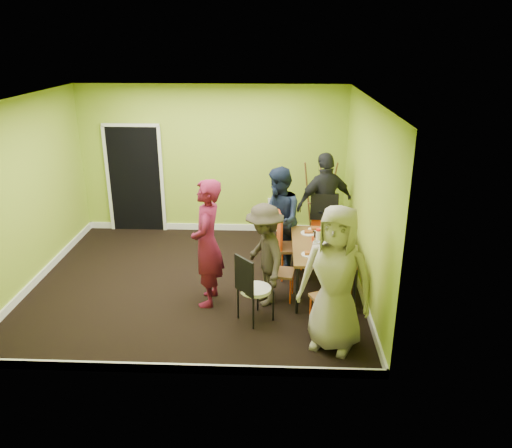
{
  "coord_description": "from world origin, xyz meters",
  "views": [
    {
      "loc": [
        1.21,
        -6.91,
        3.61
      ],
      "look_at": [
        0.92,
        0.0,
        0.98
      ],
      "focal_mm": 35.0,
      "sensor_mm": 36.0,
      "label": 1
    }
  ],
  "objects": [
    {
      "name": "ground",
      "position": [
        0.0,
        0.0,
        0.0
      ],
      "size": [
        5.0,
        5.0,
        0.0
      ],
      "primitive_type": "plane",
      "color": "black",
      "rests_on": "ground"
    },
    {
      "name": "room_walls",
      "position": [
        -0.02,
        0.04,
        0.99
      ],
      "size": [
        5.04,
        4.54,
        2.82
      ],
      "color": "#9ABD30",
      "rests_on": "ground"
    },
    {
      "name": "dining_table",
      "position": [
        1.91,
        -0.18,
        0.7
      ],
      "size": [
        0.9,
        1.5,
        0.75
      ],
      "color": "black",
      "rests_on": "ground"
    },
    {
      "name": "chair_left_far",
      "position": [
        1.39,
        0.27,
        0.6
      ],
      "size": [
        0.5,
        0.49,
        1.07
      ],
      "rotation": [
        0.0,
        0.0,
        -1.44
      ],
      "color": "#F14C16",
      "rests_on": "ground"
    },
    {
      "name": "chair_left_near",
      "position": [
        1.23,
        -0.43,
        0.49
      ],
      "size": [
        0.41,
        0.41,
        0.88
      ],
      "rotation": [
        0.0,
        0.0,
        -1.71
      ],
      "color": "#F14C16",
      "rests_on": "ground"
    },
    {
      "name": "chair_back_end",
      "position": [
        2.02,
        1.03,
        0.79
      ],
      "size": [
        0.49,
        0.57,
        1.12
      ],
      "rotation": [
        0.0,
        0.0,
        3.06
      ],
      "color": "#F14C16",
      "rests_on": "ground"
    },
    {
      "name": "chair_front_end",
      "position": [
        1.94,
        -1.33,
        0.54
      ],
      "size": [
        0.53,
        0.53,
        0.97
      ],
      "rotation": [
        0.0,
        0.0,
        0.42
      ],
      "color": "#F14C16",
      "rests_on": "ground"
    },
    {
      "name": "chair_bentwood",
      "position": [
        0.9,
        -1.09,
        0.53
      ],
      "size": [
        0.53,
        0.53,
        0.96
      ],
      "rotation": [
        0.0,
        0.0,
        -0.86
      ],
      "color": "black",
      "rests_on": "ground"
    },
    {
      "name": "easel",
      "position": [
        1.99,
        1.81,
        0.75
      ],
      "size": [
        0.61,
        0.57,
        1.51
      ],
      "color": "brown",
      "rests_on": "ground"
    },
    {
      "name": "plate_near_left",
      "position": [
        1.72,
        0.24,
        0.76
      ],
      "size": [
        0.24,
        0.24,
        0.01
      ],
      "primitive_type": "cylinder",
      "color": "white",
      "rests_on": "dining_table"
    },
    {
      "name": "plate_near_right",
      "position": [
        1.68,
        -0.56,
        0.76
      ],
      "size": [
        0.22,
        0.22,
        0.01
      ],
      "primitive_type": "cylinder",
      "color": "white",
      "rests_on": "dining_table"
    },
    {
      "name": "plate_far_back",
      "position": [
        1.83,
        0.38,
        0.76
      ],
      "size": [
        0.23,
        0.23,
        0.01
      ],
      "primitive_type": "cylinder",
      "color": "white",
      "rests_on": "dining_table"
    },
    {
      "name": "plate_far_front",
      "position": [
        1.95,
        -0.68,
        0.76
      ],
      "size": [
        0.26,
        0.26,
        0.01
      ],
      "primitive_type": "cylinder",
      "color": "white",
      "rests_on": "dining_table"
    },
    {
      "name": "plate_wall_back",
      "position": [
        2.1,
        0.03,
        0.76
      ],
      "size": [
        0.25,
        0.25,
        0.01
      ],
      "primitive_type": "cylinder",
      "color": "white",
      "rests_on": "dining_table"
    },
    {
      "name": "plate_wall_front",
      "position": [
        2.21,
        -0.37,
        0.76
      ],
      "size": [
        0.22,
        0.22,
        0.01
      ],
      "primitive_type": "cylinder",
      "color": "white",
      "rests_on": "dining_table"
    },
    {
      "name": "thermos",
      "position": [
        1.83,
        -0.16,
        0.85
      ],
      "size": [
        0.07,
        0.07,
        0.21
      ],
      "primitive_type": "cylinder",
      "color": "white",
      "rests_on": "dining_table"
    },
    {
      "name": "blue_bottle",
      "position": [
        2.2,
        -0.56,
        0.84
      ],
      "size": [
        0.07,
        0.07,
        0.19
      ],
      "primitive_type": "cylinder",
      "color": "blue",
      "rests_on": "dining_table"
    },
    {
      "name": "orange_bottle",
      "position": [
        1.76,
        -0.06,
        0.79
      ],
      "size": [
        0.03,
        0.03,
        0.08
      ],
      "primitive_type": "cylinder",
      "color": "#F14C16",
      "rests_on": "dining_table"
    },
    {
      "name": "glass_mid",
      "position": [
        1.82,
        0.1,
        0.79
      ],
      "size": [
        0.07,
        0.07,
        0.08
      ],
      "primitive_type": "cylinder",
      "color": "black",
      "rests_on": "dining_table"
    },
    {
      "name": "glass_back",
      "position": [
        1.97,
        0.25,
        0.8
      ],
      "size": [
        0.07,
        0.07,
        0.1
      ],
      "primitive_type": "cylinder",
      "color": "black",
      "rests_on": "dining_table"
    },
    {
      "name": "glass_front",
      "position": [
        1.94,
        -0.58,
        0.79
      ],
      "size": [
        0.07,
        0.07,
        0.09
      ],
      "primitive_type": "cylinder",
      "color": "black",
      "rests_on": "dining_table"
    },
    {
      "name": "cup_a",
      "position": [
        1.8,
        -0.3,
        0.8
      ],
      "size": [
        0.12,
        0.12,
        0.09
      ],
      "primitive_type": "imported",
      "color": "white",
      "rests_on": "dining_table"
    },
    {
      "name": "cup_b",
      "position": [
        2.1,
        -0.09,
        0.8
      ],
      "size": [
        0.1,
        0.1,
        0.09
      ],
      "primitive_type": "imported",
      "color": "white",
      "rests_on": "dining_table"
    },
    {
      "name": "person_standing",
      "position": [
        0.26,
        -0.59,
        0.91
      ],
      "size": [
        0.45,
        0.68,
        1.83
      ],
      "primitive_type": "imported",
      "rotation": [
        0.0,
        0.0,
        -1.6
      ],
      "color": "#5B0F28",
      "rests_on": "ground"
    },
    {
      "name": "person_left_far",
      "position": [
        1.26,
        0.59,
        0.84
      ],
      "size": [
        0.79,
        0.93,
        1.69
      ],
      "primitive_type": "imported",
      "rotation": [
        0.0,
        0.0,
        -1.36
      ],
      "color": "#161F37",
      "rests_on": "ground"
    },
    {
      "name": "person_left_near",
      "position": [
        1.06,
        -0.57,
        0.74
      ],
      "size": [
        0.86,
        1.09,
        1.48
      ],
      "primitive_type": "imported",
      "rotation": [
        0.0,
        0.0,
        -1.2
      ],
      "color": "#2E291F",
      "rests_on": "ground"
    },
    {
      "name": "person_back_end",
      "position": [
        2.05,
        1.22,
        0.9
      ],
      "size": [
        1.14,
        0.83,
        1.8
      ],
      "primitive_type": "imported",
      "rotation": [
        0.0,
        0.0,
        3.56
      ],
      "color": "black",
      "rests_on": "ground"
    },
    {
      "name": "person_front_end",
      "position": [
        1.93,
        -1.6,
        0.91
      ],
      "size": [
        1.05,
        0.88,
        1.82
      ],
      "primitive_type": "imported",
      "rotation": [
        0.0,
        0.0,
        -0.39
      ],
      "color": "gray",
      "rests_on": "ground"
    }
  ]
}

